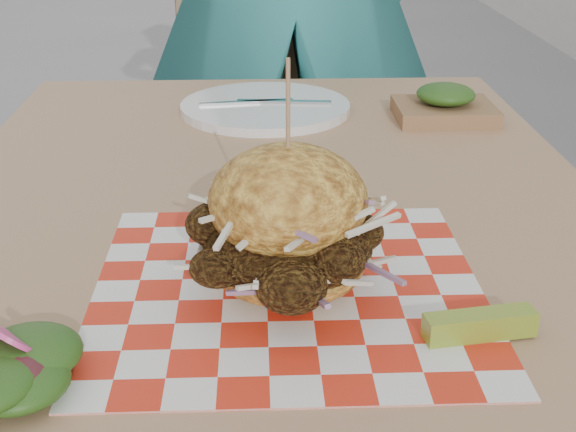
% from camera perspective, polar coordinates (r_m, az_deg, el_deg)
% --- Properties ---
extents(patio_table, '(0.80, 1.20, 0.75)m').
position_cam_1_polar(patio_table, '(0.96, -1.23, -3.82)').
color(patio_table, tan).
rests_on(patio_table, ground).
extents(patio_chair, '(0.49, 0.50, 0.95)m').
position_cam_1_polar(patio_chair, '(2.01, -2.33, 7.63)').
color(patio_chair, tan).
rests_on(patio_chair, ground).
extents(paper_liner, '(0.36, 0.36, 0.00)m').
position_cam_1_polar(paper_liner, '(0.75, -0.00, -5.16)').
color(paper_liner, red).
rests_on(paper_liner, patio_table).
extents(sandwich, '(0.19, 0.19, 0.22)m').
position_cam_1_polar(sandwich, '(0.72, -0.00, -0.95)').
color(sandwich, '#EEB443').
rests_on(sandwich, paper_liner).
extents(pickle_spear, '(0.10, 0.04, 0.02)m').
position_cam_1_polar(pickle_spear, '(0.69, 13.48, -7.54)').
color(pickle_spear, olive).
rests_on(pickle_spear, paper_liner).
extents(place_setting, '(0.27, 0.27, 0.02)m').
position_cam_1_polar(place_setting, '(1.29, -1.63, 7.73)').
color(place_setting, white).
rests_on(place_setting, patio_table).
extents(kraft_tray, '(0.15, 0.12, 0.06)m').
position_cam_1_polar(kraft_tray, '(1.27, 11.09, 7.74)').
color(kraft_tray, olive).
rests_on(kraft_tray, patio_table).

